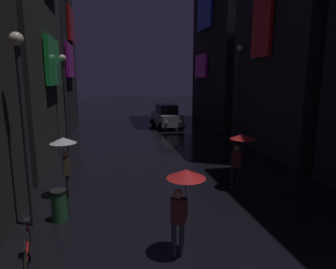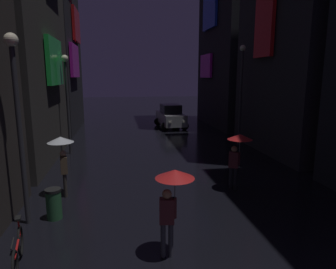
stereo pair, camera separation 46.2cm
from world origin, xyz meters
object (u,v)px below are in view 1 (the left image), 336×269
at_px(streetlamp_left_near, 23,109).
at_px(car_distant, 167,116).
at_px(streetlamp_left_far, 65,93).
at_px(pedestrian_midstreet_centre_red, 183,189).
at_px(bicycle_parked_at_storefront, 28,255).
at_px(pedestrian_foreground_left_red, 240,146).
at_px(pedestrian_midstreet_left_clear, 64,151).
at_px(trash_bin, 59,205).
at_px(streetlamp_right_far, 238,84).

bearing_deg(streetlamp_left_near, car_distant, 66.06).
height_order(streetlamp_left_near, streetlamp_left_far, streetlamp_left_near).
bearing_deg(streetlamp_left_far, car_distant, 47.26).
xyz_separation_m(pedestrian_midstreet_centre_red, bicycle_parked_at_storefront, (-3.43, 0.10, -1.28)).
height_order(pedestrian_foreground_left_red, bicycle_parked_at_storefront, pedestrian_foreground_left_red).
height_order(pedestrian_foreground_left_red, streetlamp_left_far, streetlamp_left_far).
relative_size(pedestrian_midstreet_left_clear, bicycle_parked_at_storefront, 1.18).
bearing_deg(streetlamp_left_near, trash_bin, 13.51).
bearing_deg(trash_bin, streetlamp_left_near, -166.49).
bearing_deg(streetlamp_right_far, streetlamp_left_far, -176.57).
relative_size(pedestrian_midstreet_left_clear, car_distant, 0.50).
distance_m(car_distant, trash_bin, 16.58).
bearing_deg(bicycle_parked_at_storefront, pedestrian_foreground_left_red, 29.25).
bearing_deg(bicycle_parked_at_storefront, pedestrian_midstreet_centre_red, -1.69).
height_order(pedestrian_foreground_left_red, pedestrian_midstreet_left_clear, same).
bearing_deg(trash_bin, car_distant, 68.03).
relative_size(pedestrian_midstreet_centre_red, pedestrian_midstreet_left_clear, 1.00).
height_order(bicycle_parked_at_storefront, streetlamp_left_far, streetlamp_left_far).
xyz_separation_m(pedestrian_foreground_left_red, car_distant, (-0.04, 14.03, -0.74)).
relative_size(streetlamp_left_near, streetlamp_right_far, 0.88).
bearing_deg(pedestrian_midstreet_centre_red, car_distant, 80.21).
xyz_separation_m(bicycle_parked_at_storefront, streetlamp_right_far, (9.60, 10.83, 3.32)).
relative_size(pedestrian_foreground_left_red, bicycle_parked_at_storefront, 1.18).
xyz_separation_m(pedestrian_foreground_left_red, streetlamp_right_far, (3.06, 7.17, 2.04)).
relative_size(pedestrian_midstreet_centre_red, streetlamp_left_far, 0.40).
bearing_deg(car_distant, bicycle_parked_at_storefront, -110.17).
height_order(pedestrian_foreground_left_red, car_distant, pedestrian_foreground_left_red).
xyz_separation_m(streetlamp_right_far, streetlamp_left_far, (-10.00, -0.60, -0.39)).
height_order(car_distant, streetlamp_right_far, streetlamp_right_far).
relative_size(bicycle_parked_at_storefront, car_distant, 0.42).
height_order(pedestrian_midstreet_left_clear, streetlamp_right_far, streetlamp_right_far).
height_order(car_distant, streetlamp_left_near, streetlamp_left_near).
distance_m(bicycle_parked_at_storefront, streetlamp_left_near, 3.67).
bearing_deg(pedestrian_midstreet_left_clear, pedestrian_foreground_left_red, -4.47).
relative_size(bicycle_parked_at_storefront, streetlamp_right_far, 0.30).
height_order(streetlamp_left_near, trash_bin, streetlamp_left_near).
xyz_separation_m(pedestrian_midstreet_centre_red, streetlamp_right_far, (6.17, 10.93, 2.04)).
bearing_deg(pedestrian_midstreet_centre_red, pedestrian_midstreet_left_clear, 126.47).
relative_size(car_distant, streetlamp_left_far, 0.80).
bearing_deg(streetlamp_right_far, streetlamp_left_near, -139.07).
distance_m(pedestrian_foreground_left_red, bicycle_parked_at_storefront, 7.61).
distance_m(pedestrian_foreground_left_red, streetlamp_left_near, 7.29).
xyz_separation_m(car_distant, trash_bin, (-6.20, -15.37, -0.46)).
relative_size(pedestrian_midstreet_centre_red, car_distant, 0.50).
distance_m(pedestrian_midstreet_left_clear, car_distant, 14.92).
xyz_separation_m(car_distant, streetlamp_left_near, (-6.90, -15.54, 2.40)).
relative_size(pedestrian_foreground_left_red, streetlamp_left_far, 0.40).
height_order(pedestrian_midstreet_left_clear, car_distant, pedestrian_midstreet_left_clear).
relative_size(pedestrian_foreground_left_red, trash_bin, 2.28).
bearing_deg(pedestrian_foreground_left_red, pedestrian_midstreet_centre_red, -129.59).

